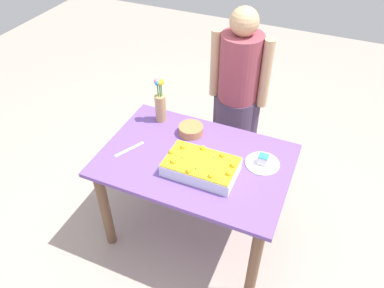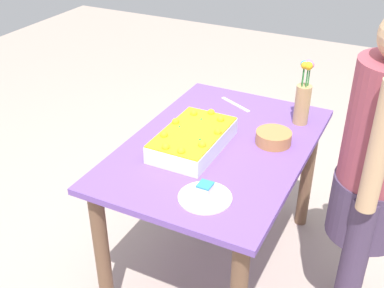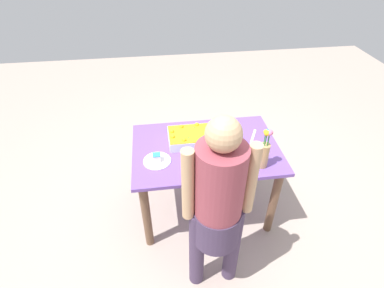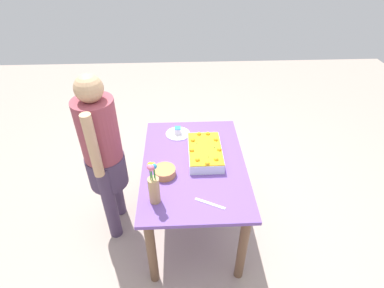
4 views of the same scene
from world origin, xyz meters
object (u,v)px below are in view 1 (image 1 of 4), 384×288
Objects in this scene: cake_knife at (129,149)px; flower_vase at (160,103)px; person_standing at (238,91)px; serving_plate_with_slice at (263,162)px; sheet_cake at (201,166)px; fruit_bowl at (191,130)px.

flower_vase reaches higher than cake_knife.
person_standing is (-0.48, -0.80, 0.11)m from cake_knife.
serving_plate_with_slice is 0.82m from flower_vase.
serving_plate_with_slice is 0.15× the size of person_standing.
serving_plate_with_slice is 0.99× the size of cake_knife.
cake_knife is at bearing -0.61° from sheet_cake.
cake_knife is (0.84, 0.21, -0.01)m from serving_plate_with_slice.
person_standing is (0.36, -0.59, 0.09)m from serving_plate_with_slice.
person_standing reaches higher than serving_plate_with_slice.
sheet_cake reaches higher than fruit_bowl.
cake_knife is 0.40m from flower_vase.
fruit_bowl is 0.11× the size of person_standing.
sheet_cake is at bearing -63.60° from cake_knife.
sheet_cake is 0.40m from serving_plate_with_slice.
person_standing is at bearing -110.13° from fruit_bowl.
serving_plate_with_slice is 0.69m from person_standing.
serving_plate_with_slice is (-0.33, -0.22, -0.03)m from sheet_cake.
cake_knife is 0.65× the size of flower_vase.
flower_vase reaches higher than serving_plate_with_slice.
flower_vase is 1.98× the size of fruit_bowl.
cake_knife is (0.51, -0.01, -0.04)m from sheet_cake.
flower_vase is at bearing -39.20° from sheet_cake.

